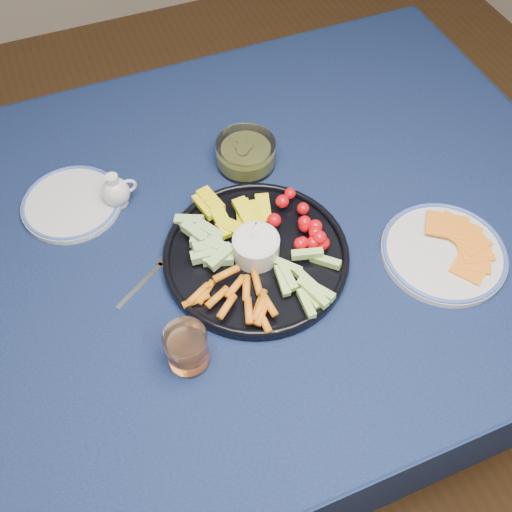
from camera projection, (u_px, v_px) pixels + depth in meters
name	position (u px, v px, depth m)	size (l,w,h in m)	color
dining_table	(190.00, 266.00, 1.17)	(1.67, 1.07, 0.75)	#4E2D1A
crudite_platter	(255.00, 253.00, 1.06)	(0.35, 0.35, 0.11)	black
creamer_pitcher	(116.00, 192.00, 1.13)	(0.07, 0.06, 0.08)	silver
pickle_bowl	(246.00, 155.00, 1.20)	(0.13, 0.13, 0.06)	white
cheese_plate	(444.00, 251.00, 1.07)	(0.24, 0.24, 0.03)	silver
juice_tumbler	(187.00, 349.00, 0.93)	(0.07, 0.07, 0.08)	white
fork_left	(149.00, 276.00, 1.05)	(0.13, 0.09, 0.00)	white
fork_right	(468.00, 249.00, 1.09)	(0.10, 0.15, 0.00)	white
side_plate_extra	(72.00, 203.00, 1.14)	(0.20, 0.20, 0.02)	silver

